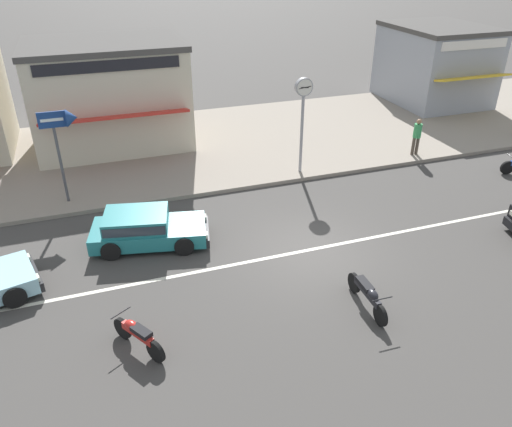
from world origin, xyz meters
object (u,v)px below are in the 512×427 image
(motorcycle_1, at_px, (368,294))
(shopfront_mid_block, at_px, (109,93))
(street_clock, at_px, (303,103))
(shopfront_far_kios, at_px, (435,64))
(hatchback_teal_0, at_px, (145,228))
(arrow_signboard, at_px, (67,125))
(pedestrian_far_end, at_px, (417,134))
(motorcycle_2, at_px, (138,335))

(motorcycle_1, xyz_separation_m, shopfront_mid_block, (-5.11, 14.22, 2.00))
(street_clock, xyz_separation_m, shopfront_far_kios, (11.20, 6.84, -0.77))
(motorcycle_1, bearing_deg, hatchback_teal_0, 134.93)
(arrow_signboard, xyz_separation_m, pedestrian_far_end, (14.04, -0.28, -1.90))
(hatchback_teal_0, distance_m, shopfront_mid_block, 9.36)
(shopfront_far_kios, bearing_deg, hatchback_teal_0, -150.61)
(hatchback_teal_0, bearing_deg, pedestrian_far_end, 15.04)
(street_clock, height_order, shopfront_mid_block, shopfront_mid_block)
(pedestrian_far_end, height_order, shopfront_far_kios, shopfront_far_kios)
(arrow_signboard, bearing_deg, shopfront_mid_block, 72.64)
(shopfront_mid_block, bearing_deg, street_clock, -41.10)
(pedestrian_far_end, bearing_deg, hatchback_teal_0, -164.96)
(hatchback_teal_0, height_order, pedestrian_far_end, pedestrian_far_end)
(motorcycle_2, height_order, arrow_signboard, arrow_signboard)
(street_clock, relative_size, shopfront_far_kios, 0.59)
(pedestrian_far_end, bearing_deg, motorcycle_1, -130.75)
(street_clock, relative_size, shopfront_mid_block, 0.57)
(hatchback_teal_0, xyz_separation_m, shopfront_far_kios, (17.91, 10.09, 1.65))
(hatchback_teal_0, relative_size, shopfront_mid_block, 0.58)
(arrow_signboard, relative_size, shopfront_far_kios, 0.53)
(hatchback_teal_0, bearing_deg, shopfront_mid_block, 90.54)
(motorcycle_1, distance_m, arrow_signboard, 11.29)
(motorcycle_2, height_order, shopfront_mid_block, shopfront_mid_block)
(street_clock, distance_m, arrow_signboard, 8.57)
(motorcycle_2, bearing_deg, pedestrian_far_end, 31.19)
(arrow_signboard, bearing_deg, motorcycle_1, -51.33)
(motorcycle_2, relative_size, arrow_signboard, 0.46)
(hatchback_teal_0, relative_size, shopfront_far_kios, 0.61)
(shopfront_far_kios, bearing_deg, shopfront_mid_block, -177.12)
(motorcycle_1, relative_size, shopfront_far_kios, 0.31)
(hatchback_teal_0, xyz_separation_m, pedestrian_far_end, (12.19, 3.28, 0.49))
(arrow_signboard, bearing_deg, motorcycle_2, -82.85)
(hatchback_teal_0, xyz_separation_m, motorcycle_2, (-0.83, -4.60, -0.17))
(motorcycle_1, xyz_separation_m, arrow_signboard, (-6.87, 8.59, 2.55))
(motorcycle_1, bearing_deg, street_clock, 78.49)
(motorcycle_1, distance_m, street_clock, 8.85)
(motorcycle_1, bearing_deg, arrow_signboard, 128.67)
(motorcycle_1, height_order, street_clock, street_clock)
(street_clock, bearing_deg, pedestrian_far_end, 0.26)
(pedestrian_far_end, bearing_deg, motorcycle_2, -148.81)
(hatchback_teal_0, height_order, shopfront_far_kios, shopfront_far_kios)
(motorcycle_1, height_order, motorcycle_2, same)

